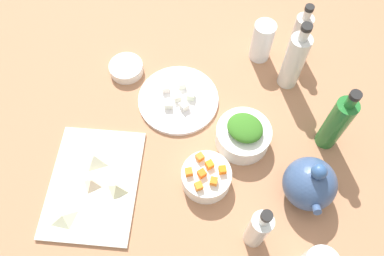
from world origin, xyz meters
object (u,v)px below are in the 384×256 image
at_px(teapot, 309,184).
at_px(bottle_1, 257,229).
at_px(bottle_2, 299,35).
at_px(bottle_0, 336,123).
at_px(bottle_3, 294,60).
at_px(cutting_board, 94,183).
at_px(drinking_glass_0, 262,41).
at_px(plate_tofu, 178,100).
at_px(bowl_carrots, 206,177).
at_px(bowl_small_side, 126,68).
at_px(bowl_greens, 242,136).

height_order(teapot, bottle_1, bottle_1).
bearing_deg(bottle_2, teapot, -4.11).
distance_m(bottle_0, bottle_3, 0.22).
bearing_deg(cutting_board, drinking_glass_0, 132.66).
relative_size(plate_tofu, bowl_carrots, 1.84).
bearing_deg(teapot, bottle_2, 175.89).
distance_m(cutting_board, bowl_small_side, 0.37).
xyz_separation_m(bowl_carrots, bottle_0, (-0.12, 0.33, 0.07)).
bearing_deg(drinking_glass_0, bottle_2, 96.18).
relative_size(bowl_greens, teapot, 0.91).
bearing_deg(bowl_carrots, teapot, 83.05).
distance_m(bowl_greens, bowl_small_side, 0.42).
xyz_separation_m(bottle_0, bottle_1, (0.27, -0.22, -0.02)).
distance_m(plate_tofu, bowl_small_side, 0.19).
distance_m(bowl_small_side, bottle_1, 0.62).
xyz_separation_m(bowl_greens, bottle_1, (0.26, 0.01, 0.05)).
relative_size(bowl_small_side, bottle_2, 0.53).
bearing_deg(bowl_greens, bottle_1, 2.58).
height_order(plate_tofu, bowl_carrots, bowl_carrots).
distance_m(bowl_greens, teapot, 0.21).
relative_size(bowl_carrots, bottle_3, 0.54).
bearing_deg(bottle_3, bottle_0, 22.62).
bearing_deg(bottle_2, bowl_greens, -30.29).
bearing_deg(bottle_0, bottle_1, -39.45).
xyz_separation_m(bowl_carrots, bottle_3, (-0.32, 0.25, 0.07)).
distance_m(bottle_2, drinking_glass_0, 0.11).
distance_m(bowl_small_side, bottle_2, 0.53).
height_order(bowl_greens, teapot, teapot).
bearing_deg(bottle_1, plate_tofu, -154.30).
xyz_separation_m(teapot, drinking_glass_0, (-0.45, -0.08, 0.00)).
bearing_deg(bottle_2, bottle_3, -17.50).
xyz_separation_m(bowl_greens, bottle_0, (-0.00, 0.23, 0.07)).
height_order(cutting_board, bowl_greens, bowl_greens).
bearing_deg(teapot, bowl_greens, -134.72).
xyz_separation_m(plate_tofu, bottle_3, (-0.07, 0.33, 0.09)).
relative_size(cutting_board, bowl_small_side, 3.06).
height_order(bowl_carrots, bottle_2, bottle_2).
bearing_deg(plate_tofu, bowl_carrots, 17.21).
relative_size(plate_tofu, teapot, 1.45).
bearing_deg(bottle_1, teapot, 129.78).
relative_size(bowl_small_side, bottle_0, 0.44).
bearing_deg(plate_tofu, bowl_small_side, -123.49).
xyz_separation_m(bottle_1, bottle_3, (-0.47, 0.14, 0.02)).
relative_size(bowl_small_side, teapot, 0.63).
xyz_separation_m(bowl_carrots, drinking_glass_0, (-0.42, 0.17, 0.04)).
bearing_deg(teapot, bottle_0, 151.79).
bearing_deg(drinking_glass_0, bowl_greens, -13.41).
bearing_deg(bottle_2, cutting_board, -52.60).
height_order(plate_tofu, bowl_small_side, bowl_small_side).
xyz_separation_m(plate_tofu, drinking_glass_0, (-0.17, 0.25, 0.06)).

